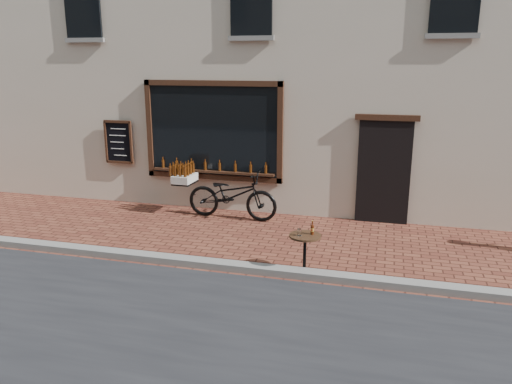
# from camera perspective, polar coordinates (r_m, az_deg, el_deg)

# --- Properties ---
(ground) EXTENTS (90.00, 90.00, 0.00)m
(ground) POSITION_cam_1_polar(r_m,az_deg,el_deg) (8.18, -0.17, -9.71)
(ground) COLOR #57271C
(ground) RESTS_ON ground
(kerb) EXTENTS (90.00, 0.25, 0.12)m
(kerb) POSITION_cam_1_polar(r_m,az_deg,el_deg) (8.33, 0.19, -8.78)
(kerb) COLOR slate
(kerb) RESTS_ON ground
(cargo_bicycle) EXTENTS (2.44, 0.79, 1.15)m
(cargo_bicycle) POSITION_cam_1_polar(r_m,az_deg,el_deg) (10.96, -2.96, -0.26)
(cargo_bicycle) COLOR black
(cargo_bicycle) RESTS_ON ground
(bistro_table) EXTENTS (0.52, 0.52, 0.90)m
(bistro_table) POSITION_cam_1_polar(r_m,az_deg,el_deg) (8.17, 5.62, -6.17)
(bistro_table) COLOR black
(bistro_table) RESTS_ON ground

